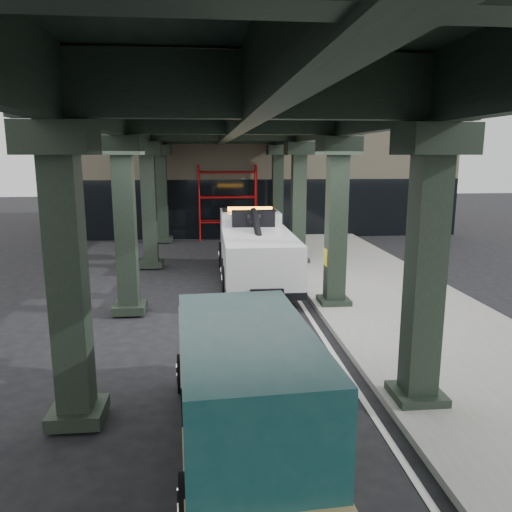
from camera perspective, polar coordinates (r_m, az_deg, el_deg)
ground at (r=12.93m, az=-0.25°, el=-8.88°), size 90.00×90.00×0.00m
sidewalk at (r=15.80m, az=15.57°, el=-5.22°), size 5.00×40.00×0.15m
lane_stripe at (r=15.05m, az=5.51°, el=-5.95°), size 0.12×38.00×0.01m
viaduct at (r=14.12m, az=-2.75°, el=15.37°), size 7.40×32.00×6.40m
building at (r=32.23m, az=-0.12°, el=10.59°), size 22.00×10.00×8.00m
scaffolding at (r=26.85m, az=-3.26°, el=6.35°), size 3.08×0.88×4.00m
tow_truck at (r=17.89m, az=-0.23°, el=1.15°), size 2.50×8.12×2.65m
towed_van at (r=7.80m, az=-1.41°, el=-14.30°), size 2.29×5.18×2.06m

